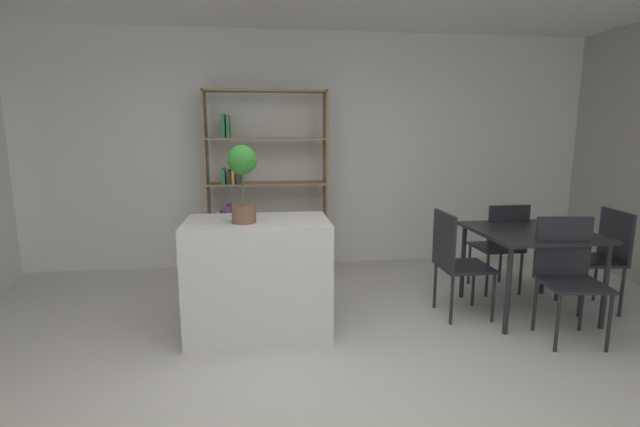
{
  "coord_description": "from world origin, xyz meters",
  "views": [
    {
      "loc": [
        -0.34,
        -2.66,
        1.63
      ],
      "look_at": [
        0.01,
        0.2,
        1.11
      ],
      "focal_mm": 25.86,
      "sensor_mm": 36.0,
      "label": 1
    }
  ],
  "objects_px": {
    "dining_chair_window_side": "(603,251)",
    "kitchen_island": "(258,276)",
    "dining_chair_near": "(568,268)",
    "open_bookshelf": "(257,189)",
    "dining_chair_island_side": "(454,256)",
    "dining_table": "(531,239)",
    "dining_chair_far": "(501,241)",
    "potted_plant_on_island": "(243,176)"
  },
  "relations": [
    {
      "from": "dining_chair_window_side",
      "to": "kitchen_island",
      "type": "bearing_deg",
      "value": -81.43
    },
    {
      "from": "dining_chair_near",
      "to": "dining_chair_window_side",
      "type": "distance_m",
      "value": 0.85
    },
    {
      "from": "open_bookshelf",
      "to": "dining_chair_island_side",
      "type": "height_order",
      "value": "open_bookshelf"
    },
    {
      "from": "dining_table",
      "to": "dining_chair_far",
      "type": "height_order",
      "value": "dining_chair_far"
    },
    {
      "from": "dining_chair_near",
      "to": "dining_chair_far",
      "type": "bearing_deg",
      "value": 98.13
    },
    {
      "from": "dining_chair_island_side",
      "to": "potted_plant_on_island",
      "type": "bearing_deg",
      "value": 96.1
    },
    {
      "from": "dining_chair_near",
      "to": "dining_chair_window_side",
      "type": "relative_size",
      "value": 1.04
    },
    {
      "from": "kitchen_island",
      "to": "dining_chair_window_side",
      "type": "relative_size",
      "value": 1.23
    },
    {
      "from": "potted_plant_on_island",
      "to": "open_bookshelf",
      "type": "distance_m",
      "value": 1.76
    },
    {
      "from": "potted_plant_on_island",
      "to": "open_bookshelf",
      "type": "xyz_separation_m",
      "value": [
        0.08,
        1.73,
        -0.32
      ]
    },
    {
      "from": "potted_plant_on_island",
      "to": "dining_chair_island_side",
      "type": "bearing_deg",
      "value": 6.33
    },
    {
      "from": "dining_chair_window_side",
      "to": "dining_chair_near",
      "type": "bearing_deg",
      "value": -47.94
    },
    {
      "from": "dining_chair_near",
      "to": "dining_chair_island_side",
      "type": "distance_m",
      "value": 0.88
    },
    {
      "from": "dining_chair_near",
      "to": "dining_table",
      "type": "bearing_deg",
      "value": 99.01
    },
    {
      "from": "open_bookshelf",
      "to": "dining_table",
      "type": "relative_size",
      "value": 2.12
    },
    {
      "from": "open_bookshelf",
      "to": "dining_chair_near",
      "type": "relative_size",
      "value": 2.16
    },
    {
      "from": "dining_chair_near",
      "to": "kitchen_island",
      "type": "bearing_deg",
      "value": 178.4
    },
    {
      "from": "open_bookshelf",
      "to": "dining_chair_far",
      "type": "bearing_deg",
      "value": -22.96
    },
    {
      "from": "kitchen_island",
      "to": "dining_table",
      "type": "bearing_deg",
      "value": 2.68
    },
    {
      "from": "kitchen_island",
      "to": "dining_chair_far",
      "type": "distance_m",
      "value": 2.49
    },
    {
      "from": "kitchen_island",
      "to": "dining_table",
      "type": "relative_size",
      "value": 1.17
    },
    {
      "from": "kitchen_island",
      "to": "dining_chair_far",
      "type": "xyz_separation_m",
      "value": [
        2.41,
        0.61,
        0.07
      ]
    },
    {
      "from": "potted_plant_on_island",
      "to": "open_bookshelf",
      "type": "height_order",
      "value": "open_bookshelf"
    },
    {
      "from": "potted_plant_on_island",
      "to": "dining_chair_window_side",
      "type": "height_order",
      "value": "potted_plant_on_island"
    },
    {
      "from": "dining_table",
      "to": "kitchen_island",
      "type": "bearing_deg",
      "value": -177.32
    },
    {
      "from": "potted_plant_on_island",
      "to": "dining_chair_window_side",
      "type": "distance_m",
      "value": 3.3
    },
    {
      "from": "potted_plant_on_island",
      "to": "open_bookshelf",
      "type": "relative_size",
      "value": 0.29
    },
    {
      "from": "open_bookshelf",
      "to": "dining_chair_near",
      "type": "bearing_deg",
      "value": -39.77
    },
    {
      "from": "open_bookshelf",
      "to": "dining_chair_island_side",
      "type": "distance_m",
      "value": 2.34
    },
    {
      "from": "dining_chair_far",
      "to": "dining_chair_window_side",
      "type": "distance_m",
      "value": 0.87
    },
    {
      "from": "potted_plant_on_island",
      "to": "dining_chair_far",
      "type": "height_order",
      "value": "potted_plant_on_island"
    },
    {
      "from": "kitchen_island",
      "to": "dining_table",
      "type": "height_order",
      "value": "kitchen_island"
    },
    {
      "from": "kitchen_island",
      "to": "open_bookshelf",
      "type": "distance_m",
      "value": 1.72
    },
    {
      "from": "dining_chair_window_side",
      "to": "dining_table",
      "type": "bearing_deg",
      "value": -84.22
    },
    {
      "from": "potted_plant_on_island",
      "to": "dining_chair_far",
      "type": "xyz_separation_m",
      "value": [
        2.51,
        0.7,
        -0.75
      ]
    },
    {
      "from": "dining_chair_far",
      "to": "dining_chair_near",
      "type": "xyz_separation_m",
      "value": [
        0.01,
        -1.0,
        0.03
      ]
    },
    {
      "from": "potted_plant_on_island",
      "to": "dining_chair_island_side",
      "type": "distance_m",
      "value": 1.95
    },
    {
      "from": "dining_chair_far",
      "to": "dining_chair_window_side",
      "type": "height_order",
      "value": "dining_chair_window_side"
    },
    {
      "from": "kitchen_island",
      "to": "potted_plant_on_island",
      "type": "bearing_deg",
      "value": -138.22
    },
    {
      "from": "kitchen_island",
      "to": "potted_plant_on_island",
      "type": "height_order",
      "value": "potted_plant_on_island"
    },
    {
      "from": "kitchen_island",
      "to": "potted_plant_on_island",
      "type": "xyz_separation_m",
      "value": [
        -0.1,
        -0.09,
        0.83
      ]
    },
    {
      "from": "potted_plant_on_island",
      "to": "dining_chair_far",
      "type": "bearing_deg",
      "value": 15.59
    }
  ]
}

